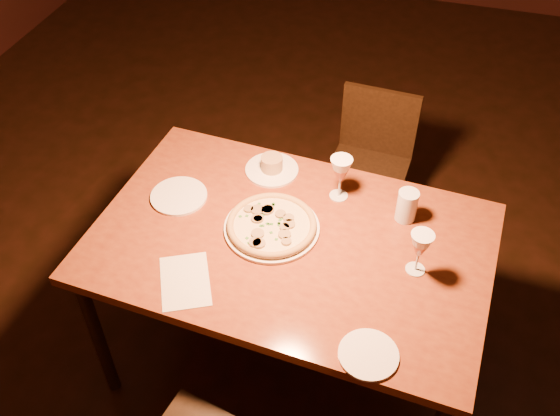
# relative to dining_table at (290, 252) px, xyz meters

# --- Properties ---
(floor) EXTENTS (7.00, 7.00, 0.00)m
(floor) POSITION_rel_dining_table_xyz_m (0.25, 0.18, -0.69)
(floor) COLOR black
(floor) RESTS_ON ground
(dining_table) EXTENTS (1.46, 0.99, 0.75)m
(dining_table) POSITION_rel_dining_table_xyz_m (0.00, 0.00, 0.00)
(dining_table) COLOR brown
(dining_table) RESTS_ON floor
(chair_far) EXTENTS (0.39, 0.39, 0.77)m
(chair_far) POSITION_rel_dining_table_xyz_m (0.15, 0.91, -0.25)
(chair_far) COLOR black
(chair_far) RESTS_ON floor
(pizza_plate) EXTENTS (0.35, 0.35, 0.04)m
(pizza_plate) POSITION_rel_dining_table_xyz_m (-0.08, 0.03, 0.09)
(pizza_plate) COLOR white
(pizza_plate) RESTS_ON dining_table
(ramekin_saucer) EXTENTS (0.21, 0.21, 0.07)m
(ramekin_saucer) POSITION_rel_dining_table_xyz_m (-0.18, 0.34, 0.09)
(ramekin_saucer) COLOR white
(ramekin_saucer) RESTS_ON dining_table
(wine_glass_far) EXTENTS (0.08, 0.08, 0.18)m
(wine_glass_far) POSITION_rel_dining_table_xyz_m (0.11, 0.27, 0.16)
(wine_glass_far) COLOR #BF694F
(wine_glass_far) RESTS_ON dining_table
(wine_glass_right) EXTENTS (0.08, 0.08, 0.17)m
(wine_glass_right) POSITION_rel_dining_table_xyz_m (0.45, -0.01, 0.15)
(wine_glass_right) COLOR #BF694F
(wine_glass_right) RESTS_ON dining_table
(water_tumbler) EXTENTS (0.08, 0.08, 0.13)m
(water_tumbler) POSITION_rel_dining_table_xyz_m (0.37, 0.22, 0.13)
(water_tumbler) COLOR silver
(water_tumbler) RESTS_ON dining_table
(side_plate_left) EXTENTS (0.22, 0.22, 0.01)m
(side_plate_left) POSITION_rel_dining_table_xyz_m (-0.47, 0.09, 0.07)
(side_plate_left) COLOR white
(side_plate_left) RESTS_ON dining_table
(side_plate_near) EXTENTS (0.18, 0.18, 0.01)m
(side_plate_near) POSITION_rel_dining_table_xyz_m (0.36, -0.39, 0.07)
(side_plate_near) COLOR white
(side_plate_near) RESTS_ON dining_table
(menu_card) EXTENTS (0.25, 0.28, 0.00)m
(menu_card) POSITION_rel_dining_table_xyz_m (-0.28, -0.29, 0.07)
(menu_card) COLOR silver
(menu_card) RESTS_ON dining_table
(pendant_light) EXTENTS (0.12, 0.12, 0.12)m
(pendant_light) POSITION_rel_dining_table_xyz_m (0.00, 0.00, 0.92)
(pendant_light) COLOR #F88445
(pendant_light) RESTS_ON ceiling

